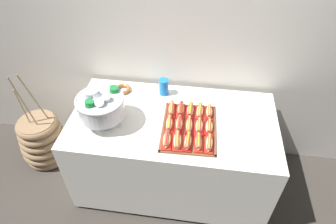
{
  "coord_description": "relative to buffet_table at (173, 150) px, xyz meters",
  "views": [
    {
      "loc": [
        0.19,
        -1.63,
        2.35
      ],
      "look_at": [
        -0.04,
        -0.0,
        0.87
      ],
      "focal_mm": 30.74,
      "sensor_mm": 36.0,
      "label": 1
    }
  ],
  "objects": [
    {
      "name": "hot_dog_10",
      "position": [
        -0.02,
        0.07,
        0.41
      ],
      "size": [
        0.07,
        0.17,
        0.06
      ],
      "color": "red",
      "rests_on": "serving_tray"
    },
    {
      "name": "floor_vase",
      "position": [
        -1.3,
        0.11,
        -0.18
      ],
      "size": [
        0.46,
        0.46,
        1.05
      ],
      "color": "#896B4C",
      "rests_on": "ground_plane"
    },
    {
      "name": "hot_dog_1",
      "position": [
        0.06,
        -0.26,
        0.41
      ],
      "size": [
        0.08,
        0.18,
        0.06
      ],
      "color": "red",
      "rests_on": "serving_tray"
    },
    {
      "name": "hot_dog_4",
      "position": [
        0.29,
        -0.25,
        0.41
      ],
      "size": [
        0.06,
        0.17,
        0.06
      ],
      "color": "red",
      "rests_on": "serving_tray"
    },
    {
      "name": "donut",
      "position": [
        -0.48,
        0.29,
        0.4
      ],
      "size": [
        0.15,
        0.15,
        0.04
      ],
      "color": "brown",
      "rests_on": "buffet_table"
    },
    {
      "name": "punch_bowl",
      "position": [
        -0.52,
        -0.11,
        0.55
      ],
      "size": [
        0.36,
        0.36,
        0.29
      ],
      "color": "silver",
      "rests_on": "buffet_table"
    },
    {
      "name": "cup_stack",
      "position": [
        -0.12,
        0.3,
        0.45
      ],
      "size": [
        0.08,
        0.08,
        0.15
      ],
      "color": "blue",
      "rests_on": "buffet_table"
    },
    {
      "name": "hot_dog_9",
      "position": [
        0.28,
        -0.08,
        0.41
      ],
      "size": [
        0.07,
        0.16,
        0.06
      ],
      "color": "#B21414",
      "rests_on": "serving_tray"
    },
    {
      "name": "buffet_table",
      "position": [
        0.0,
        0.0,
        0.0
      ],
      "size": [
        1.63,
        0.87,
        0.8
      ],
      "color": "white",
      "rests_on": "ground_plane"
    },
    {
      "name": "back_wall",
      "position": [
        0.0,
        0.53,
        0.88
      ],
      "size": [
        6.0,
        0.1,
        2.6
      ],
      "primitive_type": "cube",
      "color": "silver",
      "rests_on": "ground_plane"
    },
    {
      "name": "hot_dog_2",
      "position": [
        0.14,
        -0.25,
        0.41
      ],
      "size": [
        0.06,
        0.17,
        0.06
      ],
      "color": "#B21414",
      "rests_on": "serving_tray"
    },
    {
      "name": "hot_dog_8",
      "position": [
        0.21,
        -0.09,
        0.41
      ],
      "size": [
        0.07,
        0.17,
        0.06
      ],
      "color": "red",
      "rests_on": "serving_tray"
    },
    {
      "name": "hot_dog_3",
      "position": [
        0.21,
        -0.25,
        0.42
      ],
      "size": [
        0.07,
        0.17,
        0.06
      ],
      "color": "red",
      "rests_on": "serving_tray"
    },
    {
      "name": "hot_dog_7",
      "position": [
        0.13,
        -0.09,
        0.41
      ],
      "size": [
        0.06,
        0.18,
        0.06
      ],
      "color": "#B21414",
      "rests_on": "serving_tray"
    },
    {
      "name": "hot_dog_11",
      "position": [
        0.05,
        0.07,
        0.42
      ],
      "size": [
        0.07,
        0.17,
        0.07
      ],
      "color": "red",
      "rests_on": "serving_tray"
    },
    {
      "name": "hot_dog_0",
      "position": [
        -0.01,
        -0.26,
        0.41
      ],
      "size": [
        0.08,
        0.17,
        0.06
      ],
      "color": "red",
      "rests_on": "serving_tray"
    },
    {
      "name": "serving_tray",
      "position": [
        0.13,
        -0.09,
        0.38
      ],
      "size": [
        0.42,
        0.54,
        0.01
      ],
      "color": "brown",
      "rests_on": "buffet_table"
    },
    {
      "name": "hot_dog_12",
      "position": [
        0.13,
        0.08,
        0.42
      ],
      "size": [
        0.06,
        0.16,
        0.06
      ],
      "color": "red",
      "rests_on": "serving_tray"
    },
    {
      "name": "hot_dog_13",
      "position": [
        0.2,
        0.08,
        0.41
      ],
      "size": [
        0.06,
        0.18,
        0.06
      ],
      "color": "red",
      "rests_on": "serving_tray"
    },
    {
      "name": "hot_dog_5",
      "position": [
        -0.02,
        -0.09,
        0.41
      ],
      "size": [
        0.07,
        0.17,
        0.06
      ],
      "color": "red",
      "rests_on": "serving_tray"
    },
    {
      "name": "ground_plane",
      "position": [
        0.0,
        0.0,
        -0.42
      ],
      "size": [
        10.0,
        10.0,
        0.0
      ],
      "primitive_type": "plane",
      "color": "#38332D"
    },
    {
      "name": "hot_dog_14",
      "position": [
        0.28,
        0.08,
        0.41
      ],
      "size": [
        0.07,
        0.16,
        0.06
      ],
      "color": "#B21414",
      "rests_on": "serving_tray"
    },
    {
      "name": "hot_dog_6",
      "position": [
        0.06,
        -0.09,
        0.42
      ],
      "size": [
        0.07,
        0.17,
        0.06
      ],
      "color": "red",
      "rests_on": "serving_tray"
    }
  ]
}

